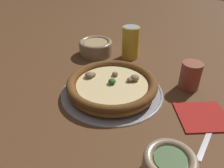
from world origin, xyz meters
name	(u,v)px	position (x,y,z in m)	size (l,w,h in m)	color
ground_plane	(112,92)	(0.00, 0.00, 0.00)	(3.00, 3.00, 0.00)	brown
pizza_tray	(112,91)	(0.00, 0.00, 0.00)	(0.31, 0.31, 0.01)	#9E9EA3
pizza	(112,85)	(0.00, 0.00, 0.03)	(0.27, 0.27, 0.04)	#BC7F42
bowl_near	(96,47)	(-0.21, -0.18, 0.03)	(0.13, 0.13, 0.06)	#9E8466
bowl_far	(169,166)	(0.20, 0.23, 0.03)	(0.10, 0.10, 0.06)	#9E8466
drinking_cup	(190,76)	(-0.13, 0.20, 0.04)	(0.06, 0.06, 0.09)	brown
napkin	(203,116)	(-0.01, 0.26, 0.00)	(0.17, 0.17, 0.01)	#B2231E
fork	(210,132)	(0.04, 0.29, 0.00)	(0.17, 0.03, 0.00)	#B7B7BC
beverage_can	(130,43)	(-0.25, -0.05, 0.06)	(0.07, 0.07, 0.12)	gold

